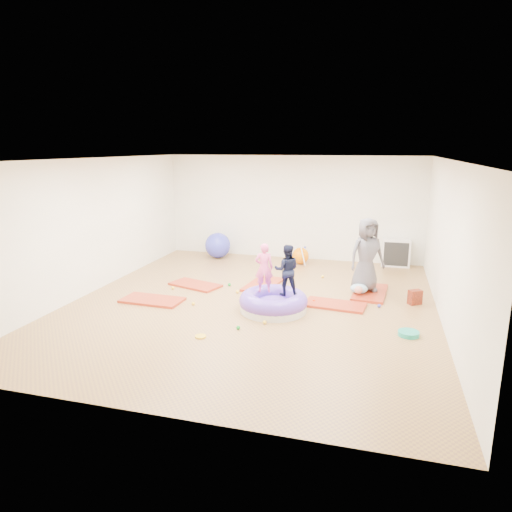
# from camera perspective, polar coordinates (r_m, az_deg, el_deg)

# --- Properties ---
(room) EXTENTS (7.01, 8.01, 2.81)m
(room) POSITION_cam_1_polar(r_m,az_deg,el_deg) (8.70, -0.53, 2.76)
(room) COLOR #A37C3D
(room) RESTS_ON ground
(gym_mat_front_left) EXTENTS (1.25, 0.66, 0.05)m
(gym_mat_front_left) POSITION_cam_1_polar(r_m,az_deg,el_deg) (9.42, -12.84, -5.39)
(gym_mat_front_left) COLOR #B03A1F
(gym_mat_front_left) RESTS_ON ground
(gym_mat_mid_left) EXTENTS (1.25, 0.88, 0.05)m
(gym_mat_mid_left) POSITION_cam_1_polar(r_m,az_deg,el_deg) (10.27, -7.60, -3.59)
(gym_mat_mid_left) COLOR #B03A1F
(gym_mat_mid_left) RESTS_ON ground
(gym_mat_center_back) EXTENTS (0.75, 1.28, 0.05)m
(gym_mat_center_back) POSITION_cam_1_polar(r_m,az_deg,el_deg) (10.21, 0.87, -3.56)
(gym_mat_center_back) COLOR #B03A1F
(gym_mat_center_back) RESTS_ON ground
(gym_mat_right) EXTENTS (1.22, 0.71, 0.05)m
(gym_mat_right) POSITION_cam_1_polar(r_m,az_deg,el_deg) (9.06, 9.83, -6.02)
(gym_mat_right) COLOR #B03A1F
(gym_mat_right) RESTS_ON ground
(gym_mat_rear_right) EXTENTS (0.75, 1.34, 0.05)m
(gym_mat_rear_right) POSITION_cam_1_polar(r_m,az_deg,el_deg) (9.95, 14.05, -4.44)
(gym_mat_rear_right) COLOR #B03A1F
(gym_mat_rear_right) RESTS_ON ground
(inflatable_cushion) EXTENTS (1.30, 1.30, 0.41)m
(inflatable_cushion) POSITION_cam_1_polar(r_m,az_deg,el_deg) (8.64, 2.18, -5.86)
(inflatable_cushion) COLOR silver
(inflatable_cushion) RESTS_ON ground
(child_pink) EXTENTS (0.39, 0.30, 0.95)m
(child_pink) POSITION_cam_1_polar(r_m,az_deg,el_deg) (8.59, 1.02, -1.16)
(child_pink) COLOR #FF599F
(child_pink) RESTS_ON inflatable_cushion
(child_navy) EXTENTS (0.53, 0.45, 0.96)m
(child_navy) POSITION_cam_1_polar(r_m,az_deg,el_deg) (8.43, 3.87, -1.43)
(child_navy) COLOR black
(child_navy) RESTS_ON inflatable_cushion
(adult_caregiver) EXTENTS (0.90, 0.81, 1.55)m
(adult_caregiver) POSITION_cam_1_polar(r_m,az_deg,el_deg) (9.78, 13.69, 0.15)
(adult_caregiver) COLOR #4E4C54
(adult_caregiver) RESTS_ON gym_mat_rear_right
(infant) EXTENTS (0.35, 0.36, 0.21)m
(infant) POSITION_cam_1_polar(r_m,az_deg,el_deg) (9.68, 12.73, -4.03)
(infant) COLOR #9CC9E4
(infant) RESTS_ON gym_mat_rear_right
(ball_pit_balls) EXTENTS (4.41, 3.58, 0.07)m
(ball_pit_balls) POSITION_cam_1_polar(r_m,az_deg,el_deg) (9.22, 0.82, -5.42)
(ball_pit_balls) COLOR #169929
(ball_pit_balls) RESTS_ON ground
(exercise_ball_blue) EXTENTS (0.70, 0.70, 0.70)m
(exercise_ball_blue) POSITION_cam_1_polar(r_m,az_deg,el_deg) (12.71, -4.81, 1.34)
(exercise_ball_blue) COLOR #363BCF
(exercise_ball_blue) RESTS_ON ground
(exercise_ball_orange) EXTENTS (0.44, 0.44, 0.44)m
(exercise_ball_orange) POSITION_cam_1_polar(r_m,az_deg,el_deg) (12.09, 5.59, 0.03)
(exercise_ball_orange) COLOR orange
(exercise_ball_orange) RESTS_ON ground
(infant_play_gym) EXTENTS (0.62, 0.59, 0.48)m
(infant_play_gym) POSITION_cam_1_polar(r_m,az_deg,el_deg) (12.05, 5.05, 0.48)
(infant_play_gym) COLOR white
(infant_play_gym) RESTS_ON ground
(cube_shelf) EXTENTS (0.71, 0.35, 0.71)m
(cube_shelf) POSITION_cam_1_polar(r_m,az_deg,el_deg) (12.31, 17.08, 0.38)
(cube_shelf) COLOR white
(cube_shelf) RESTS_ON ground
(balance_disc) EXTENTS (0.34, 0.34, 0.08)m
(balance_disc) POSITION_cam_1_polar(r_m,az_deg,el_deg) (7.99, 18.53, -9.17)
(balance_disc) COLOR teal
(balance_disc) RESTS_ON ground
(backpack) EXTENTS (0.29, 0.27, 0.29)m
(backpack) POSITION_cam_1_polar(r_m,az_deg,el_deg) (9.52, 19.25, -4.88)
(backpack) COLOR #AE2D0F
(backpack) RESTS_ON ground
(yellow_toy) EXTENTS (0.18, 0.18, 0.03)m
(yellow_toy) POSITION_cam_1_polar(r_m,az_deg,el_deg) (7.59, -6.95, -9.95)
(yellow_toy) COLOR yellow
(yellow_toy) RESTS_ON ground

